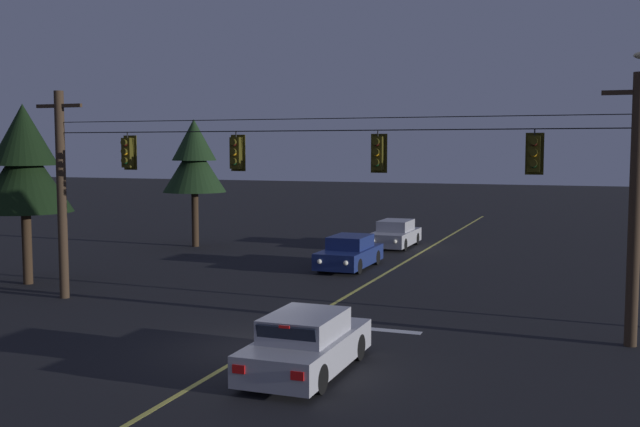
{
  "coord_description": "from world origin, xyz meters",
  "views": [
    {
      "loc": [
        8.08,
        -17.04,
        5.13
      ],
      "look_at": [
        0.0,
        4.67,
        3.09
      ],
      "focal_mm": 42.17,
      "sensor_mm": 36.0,
      "label": 1
    }
  ],
  "objects_px": {
    "traffic_light_right_inner": "(534,154)",
    "car_oncoming_trailing": "(395,235)",
    "traffic_light_left_inner": "(236,153)",
    "car_oncoming_lead": "(350,253)",
    "tree_verge_near": "(194,160)",
    "traffic_light_leftmost": "(127,153)",
    "car_waiting_near_lane": "(306,345)",
    "tree_verge_far": "(24,164)",
    "traffic_light_centre": "(377,153)"
  },
  "relations": [
    {
      "from": "car_waiting_near_lane",
      "to": "tree_verge_far",
      "type": "relative_size",
      "value": 0.64
    },
    {
      "from": "car_oncoming_lead",
      "to": "traffic_light_leftmost",
      "type": "bearing_deg",
      "value": -115.28
    },
    {
      "from": "traffic_light_centre",
      "to": "car_oncoming_trailing",
      "type": "distance_m",
      "value": 17.78
    },
    {
      "from": "car_oncoming_trailing",
      "to": "traffic_light_left_inner",
      "type": "bearing_deg",
      "value": -92.21
    },
    {
      "from": "traffic_light_leftmost",
      "to": "traffic_light_right_inner",
      "type": "xyz_separation_m",
      "value": [
        12.73,
        0.0,
        0.0
      ]
    },
    {
      "from": "traffic_light_right_inner",
      "to": "tree_verge_near",
      "type": "xyz_separation_m",
      "value": [
        -17.98,
        13.4,
        -0.46
      ]
    },
    {
      "from": "tree_verge_near",
      "to": "tree_verge_far",
      "type": "distance_m",
      "value": 11.7
    },
    {
      "from": "traffic_light_left_inner",
      "to": "car_waiting_near_lane",
      "type": "distance_m",
      "value": 7.93
    },
    {
      "from": "traffic_light_leftmost",
      "to": "tree_verge_near",
      "type": "relative_size",
      "value": 0.18
    },
    {
      "from": "car_oncoming_trailing",
      "to": "traffic_light_centre",
      "type": "bearing_deg",
      "value": -77.09
    },
    {
      "from": "traffic_light_left_inner",
      "to": "car_waiting_near_lane",
      "type": "relative_size",
      "value": 0.28
    },
    {
      "from": "car_waiting_near_lane",
      "to": "tree_verge_near",
      "type": "relative_size",
      "value": 0.66
    },
    {
      "from": "traffic_light_centre",
      "to": "traffic_light_leftmost",
      "type": "bearing_deg",
      "value": 180.0
    },
    {
      "from": "traffic_light_leftmost",
      "to": "traffic_light_right_inner",
      "type": "distance_m",
      "value": 12.73
    },
    {
      "from": "traffic_light_left_inner",
      "to": "traffic_light_right_inner",
      "type": "relative_size",
      "value": 1.0
    },
    {
      "from": "traffic_light_leftmost",
      "to": "traffic_light_right_inner",
      "type": "bearing_deg",
      "value": 0.0
    },
    {
      "from": "car_waiting_near_lane",
      "to": "car_oncoming_trailing",
      "type": "height_order",
      "value": "same"
    },
    {
      "from": "traffic_light_centre",
      "to": "car_oncoming_lead",
      "type": "distance_m",
      "value": 11.15
    },
    {
      "from": "car_waiting_near_lane",
      "to": "car_oncoming_trailing",
      "type": "relative_size",
      "value": 0.98
    },
    {
      "from": "car_oncoming_lead",
      "to": "car_oncoming_trailing",
      "type": "bearing_deg",
      "value": 89.33
    },
    {
      "from": "traffic_light_left_inner",
      "to": "traffic_light_right_inner",
      "type": "height_order",
      "value": "same"
    },
    {
      "from": "traffic_light_left_inner",
      "to": "traffic_light_centre",
      "type": "bearing_deg",
      "value": 0.0
    },
    {
      "from": "traffic_light_centre",
      "to": "traffic_light_right_inner",
      "type": "relative_size",
      "value": 1.0
    },
    {
      "from": "traffic_light_right_inner",
      "to": "tree_verge_far",
      "type": "distance_m",
      "value": 18.56
    },
    {
      "from": "traffic_light_left_inner",
      "to": "car_oncoming_lead",
      "type": "bearing_deg",
      "value": 86.6
    },
    {
      "from": "car_waiting_near_lane",
      "to": "tree_verge_far",
      "type": "height_order",
      "value": "tree_verge_far"
    },
    {
      "from": "traffic_light_left_inner",
      "to": "tree_verge_far",
      "type": "xyz_separation_m",
      "value": [
        -9.66,
        1.71,
        -0.45
      ]
    },
    {
      "from": "traffic_light_centre",
      "to": "tree_verge_far",
      "type": "relative_size",
      "value": 0.18
    },
    {
      "from": "traffic_light_right_inner",
      "to": "car_waiting_near_lane",
      "type": "bearing_deg",
      "value": -131.74
    },
    {
      "from": "car_oncoming_trailing",
      "to": "tree_verge_far",
      "type": "bearing_deg",
      "value": -124.33
    },
    {
      "from": "traffic_light_leftmost",
      "to": "car_oncoming_trailing",
      "type": "bearing_deg",
      "value": 74.8
    },
    {
      "from": "traffic_light_right_inner",
      "to": "car_oncoming_trailing",
      "type": "xyz_separation_m",
      "value": [
        -8.17,
        16.81,
        -4.32
      ]
    },
    {
      "from": "car_waiting_near_lane",
      "to": "tree_verge_near",
      "type": "bearing_deg",
      "value": 126.09
    },
    {
      "from": "tree_verge_near",
      "to": "traffic_light_left_inner",
      "type": "bearing_deg",
      "value": -55.63
    },
    {
      "from": "car_oncoming_lead",
      "to": "car_oncoming_trailing",
      "type": "height_order",
      "value": "same"
    },
    {
      "from": "traffic_light_left_inner",
      "to": "car_oncoming_lead",
      "type": "height_order",
      "value": "traffic_light_left_inner"
    },
    {
      "from": "car_oncoming_lead",
      "to": "tree_verge_far",
      "type": "height_order",
      "value": "tree_verge_far"
    },
    {
      "from": "traffic_light_leftmost",
      "to": "car_waiting_near_lane",
      "type": "distance_m",
      "value": 10.57
    },
    {
      "from": "traffic_light_left_inner",
      "to": "tree_verge_near",
      "type": "distance_m",
      "value": 16.24
    },
    {
      "from": "traffic_light_right_inner",
      "to": "tree_verge_far",
      "type": "height_order",
      "value": "tree_verge_far"
    },
    {
      "from": "traffic_light_left_inner",
      "to": "car_oncoming_trailing",
      "type": "relative_size",
      "value": 0.28
    },
    {
      "from": "car_oncoming_trailing",
      "to": "tree_verge_far",
      "type": "distance_m",
      "value": 18.69
    },
    {
      "from": "traffic_light_centre",
      "to": "car_oncoming_lead",
      "type": "height_order",
      "value": "traffic_light_centre"
    },
    {
      "from": "car_waiting_near_lane",
      "to": "car_oncoming_lead",
      "type": "distance_m",
      "value": 15.03
    },
    {
      "from": "car_oncoming_lead",
      "to": "tree_verge_near",
      "type": "distance_m",
      "value": 11.17
    },
    {
      "from": "car_waiting_near_lane",
      "to": "traffic_light_right_inner",
      "type": "bearing_deg",
      "value": 48.26
    },
    {
      "from": "traffic_light_centre",
      "to": "tree_verge_far",
      "type": "xyz_separation_m",
      "value": [
        -14.16,
        1.71,
        -0.45
      ]
    },
    {
      "from": "tree_verge_near",
      "to": "car_oncoming_lead",
      "type": "bearing_deg",
      "value": -21.87
    },
    {
      "from": "traffic_light_right_inner",
      "to": "car_oncoming_lead",
      "type": "xyz_separation_m",
      "value": [
        -8.25,
        9.49,
        -4.32
      ]
    },
    {
      "from": "traffic_light_right_inner",
      "to": "tree_verge_far",
      "type": "bearing_deg",
      "value": 174.71
    }
  ]
}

